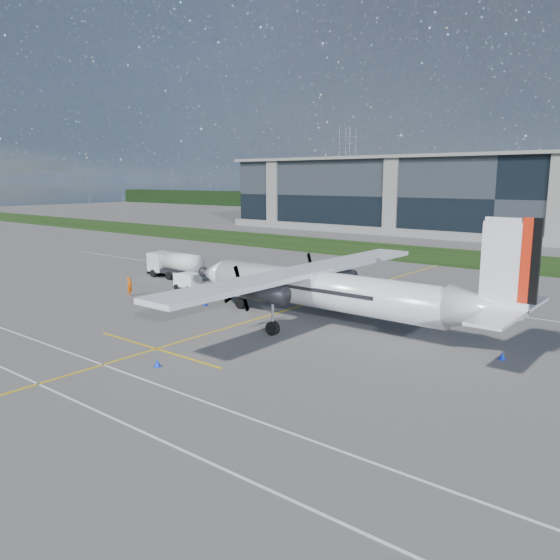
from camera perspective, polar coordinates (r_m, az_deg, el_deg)
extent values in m
plane|color=#595654|center=(75.07, 14.21, 1.79)|extent=(400.00, 400.00, 0.00)
cube|color=black|center=(82.34, 16.55, 2.43)|extent=(400.00, 18.00, 0.04)
cube|color=black|center=(111.96, 23.09, 7.90)|extent=(120.00, 20.00, 15.00)
cube|color=yellow|center=(48.00, 2.32, -2.68)|extent=(0.20, 70.00, 0.01)
cube|color=white|center=(35.37, -26.21, -8.62)|extent=(90.00, 0.15, 0.01)
imported|color=#F25907|center=(53.63, -15.45, -0.51)|extent=(0.77, 0.96, 2.10)
cone|color=#0C2ED3|center=(50.82, -6.11, -1.71)|extent=(0.36, 0.36, 0.50)
cone|color=#0C2ED3|center=(33.39, -12.71, -8.43)|extent=(0.36, 0.36, 0.50)
cone|color=#0C2ED3|center=(50.72, -9.14, -1.80)|extent=(0.36, 0.36, 0.50)
cone|color=#0C2ED3|center=(36.49, 22.21, -7.33)|extent=(0.36, 0.36, 0.50)
cone|color=#0C2ED3|center=(48.32, -7.81, -2.38)|extent=(0.36, 0.36, 0.50)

